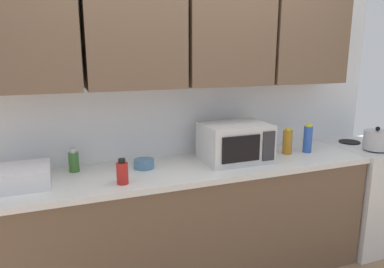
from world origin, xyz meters
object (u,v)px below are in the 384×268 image
(bottle_amber_vinegar, at_px, (287,142))
(dish_rack, at_px, (17,177))
(bottle_blue_cleaner, at_px, (308,139))
(bottle_red_sauce, at_px, (122,172))
(bowl_ceramic_small, at_px, (144,164))
(microwave, at_px, (235,142))
(kettle, at_px, (377,140))
(stove_range, at_px, (371,192))
(bottle_green_oil, at_px, (74,161))

(bottle_amber_vinegar, bearing_deg, dish_rack, -179.41)
(dish_rack, xyz_separation_m, bottle_blue_cleaner, (2.12, 0.00, 0.05))
(bottle_red_sauce, xyz_separation_m, bowl_ceramic_small, (0.19, 0.25, -0.04))
(dish_rack, height_order, bottle_amber_vinegar, bottle_amber_vinegar)
(microwave, xyz_separation_m, bowl_ceramic_small, (-0.67, 0.07, -0.11))
(dish_rack, xyz_separation_m, bottle_amber_vinegar, (1.94, 0.02, 0.04))
(dish_rack, xyz_separation_m, bowl_ceramic_small, (0.79, 0.07, -0.03))
(kettle, height_order, dish_rack, kettle)
(dish_rack, bearing_deg, bowl_ceramic_small, 5.27)
(stove_range, relative_size, microwave, 1.90)
(bottle_green_oil, bearing_deg, microwave, -8.22)
(stove_range, height_order, bottle_amber_vinegar, bottle_amber_vinegar)
(bottle_green_oil, relative_size, bowl_ceramic_small, 1.15)
(kettle, height_order, bottle_red_sauce, kettle)
(bottle_red_sauce, bearing_deg, bottle_amber_vinegar, 8.37)
(bottle_green_oil, bearing_deg, bottle_red_sauce, -52.65)
(bowl_ceramic_small, bearing_deg, stove_range, -2.60)
(microwave, height_order, bottle_green_oil, microwave)
(bowl_ceramic_small, bearing_deg, microwave, -5.67)
(dish_rack, relative_size, bottle_blue_cleaner, 1.64)
(bottle_amber_vinegar, bearing_deg, stove_range, -2.51)
(kettle, height_order, bowl_ceramic_small, kettle)
(bottle_amber_vinegar, bearing_deg, bottle_green_oil, 174.66)
(kettle, bearing_deg, bottle_amber_vinegar, 166.34)
(bottle_blue_cleaner, bearing_deg, microwave, 179.49)
(dish_rack, bearing_deg, microwave, 0.25)
(kettle, height_order, microwave, microwave)
(dish_rack, relative_size, bottle_green_oil, 2.35)
(microwave, xyz_separation_m, bottle_red_sauce, (-0.87, -0.18, -0.07))
(bottle_green_oil, bearing_deg, dish_rack, -153.12)
(bottle_red_sauce, xyz_separation_m, bottle_green_oil, (-0.26, 0.35, -0.00))
(bottle_amber_vinegar, relative_size, bottle_green_oil, 1.30)
(bottle_red_sauce, distance_m, bowl_ceramic_small, 0.32)
(dish_rack, distance_m, bottle_blue_cleaner, 2.12)
(bottle_green_oil, bearing_deg, bottle_amber_vinegar, -5.34)
(kettle, relative_size, bowl_ceramic_small, 1.43)
(microwave, distance_m, dish_rack, 1.47)
(microwave, bearing_deg, bottle_green_oil, 171.78)
(dish_rack, relative_size, bottle_amber_vinegar, 1.80)
(kettle, xyz_separation_m, bottle_blue_cleaner, (-0.56, 0.16, 0.02))
(kettle, distance_m, bottle_red_sauce, 2.08)
(microwave, distance_m, bottle_green_oil, 1.14)
(microwave, bearing_deg, bottle_amber_vinegar, 1.64)
(dish_rack, distance_m, bottle_green_oil, 0.38)
(microwave, height_order, bottle_red_sauce, microwave)
(dish_rack, height_order, bottle_blue_cleaner, bottle_blue_cleaner)
(bottle_red_sauce, bearing_deg, kettle, 0.48)
(bottle_amber_vinegar, distance_m, bottle_green_oil, 1.61)
(bottle_blue_cleaner, bearing_deg, stove_range, -1.62)
(kettle, bearing_deg, bottle_green_oil, 171.99)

